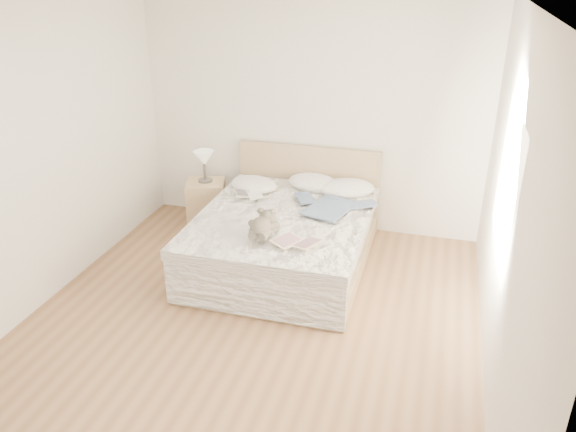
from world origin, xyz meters
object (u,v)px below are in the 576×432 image
object	(u,v)px
nightstand	(207,203)
photo_book	(248,195)
table_lamp	(204,160)
bed	(286,237)
childrens_book	(297,243)
teddy_bear	(261,234)

from	to	relation	value
nightstand	photo_book	distance (m)	0.87
table_lamp	bed	bearing A→B (deg)	-29.36
nightstand	childrens_book	bearing A→B (deg)	-41.85
bed	table_lamp	bearing A→B (deg)	150.64
table_lamp	teddy_bear	bearing A→B (deg)	-49.30
bed	photo_book	bearing A→B (deg)	153.33
bed	table_lamp	size ratio (longest dim) A/B	5.66
table_lamp	photo_book	world-z (taller)	table_lamp
bed	teddy_bear	size ratio (longest dim) A/B	5.71
bed	nightstand	size ratio (longest dim) A/B	3.83
table_lamp	childrens_book	world-z (taller)	table_lamp
nightstand	childrens_book	distance (m)	2.04
bed	childrens_book	world-z (taller)	bed
nightstand	photo_book	xyz separation A→B (m)	(0.69, -0.40, 0.35)
table_lamp	teddy_bear	world-z (taller)	table_lamp
table_lamp	childrens_book	bearing A→B (deg)	-42.24
nightstand	teddy_bear	bearing A→B (deg)	-48.94
table_lamp	nightstand	bearing A→B (deg)	-75.04
table_lamp	teddy_bear	xyz separation A→B (m)	(1.14, -1.32, -0.18)
table_lamp	teddy_bear	distance (m)	1.76
table_lamp	childrens_book	distance (m)	2.04
photo_book	teddy_bear	xyz separation A→B (m)	(0.44, -0.90, 0.02)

